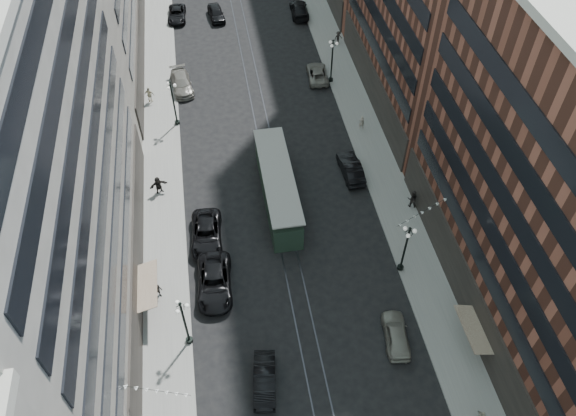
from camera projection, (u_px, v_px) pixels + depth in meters
ground at (255, 89)px, 66.28m from camera, size 220.00×220.00×0.00m
sidewalk_west at (159, 51)px, 71.60m from camera, size 4.00×180.00×0.15m
sidewalk_east at (328, 36)px, 74.04m from camera, size 4.00×180.00×0.15m
rail_west at (239, 44)px, 72.79m from camera, size 0.12×180.00×0.02m
rail_east at (250, 43)px, 72.95m from camera, size 0.12×180.00×0.02m
building_west_mid at (36, 184)px, 36.17m from camera, size 8.00×36.00×28.00m
building_east_mid at (554, 198)px, 38.13m from camera, size 8.00×30.00×24.00m
lamppost_sw_far at (184, 321)px, 41.84m from camera, size 1.03×1.14×5.52m
lamppost_sw_mid at (173, 102)px, 59.66m from camera, size 1.03×1.14×5.52m
lamppost_se_far at (405, 248)px, 46.52m from camera, size 1.03×1.14×5.52m
lamppost_se_mid at (332, 59)px, 65.00m from camera, size 1.03×1.14×5.52m
streetcar at (278, 188)px, 53.11m from camera, size 2.87×12.99×3.59m
car_2 at (215, 282)px, 46.90m from camera, size 3.22×6.32×1.71m
car_4 at (396, 334)px, 43.73m from camera, size 2.37×4.70×1.54m
car_5 at (264, 380)px, 41.23m from camera, size 2.21×4.74×1.50m
pedestrian_2 at (157, 290)px, 46.16m from camera, size 0.89×0.55×1.75m
car_7 at (207, 234)px, 50.45m from camera, size 3.05×5.99×1.62m
car_8 at (182, 83)px, 65.78m from camera, size 2.89×5.73×1.59m
car_10 at (351, 168)px, 56.12m from camera, size 1.98×5.09×1.65m
car_11 at (317, 73)px, 67.27m from camera, size 2.67×5.16×1.39m
car_12 at (299, 9)px, 77.20m from camera, size 2.60×5.74×1.63m
car_13 at (216, 13)px, 76.55m from camera, size 2.41×4.89×1.60m
pedestrian_5 at (158, 185)px, 54.18m from camera, size 1.83×1.03×1.89m
pedestrian_6 at (150, 95)px, 63.76m from camera, size 1.24×0.88×1.93m
pedestrian_7 at (412, 199)px, 52.92m from camera, size 1.06×0.79×1.94m
pedestrian_8 at (362, 122)px, 60.72m from camera, size 0.61×0.41×1.64m
pedestrian_9 at (338, 37)px, 72.08m from camera, size 1.16×0.73×1.67m
car_extra_0 at (177, 14)px, 76.55m from camera, size 2.60×5.14×1.39m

